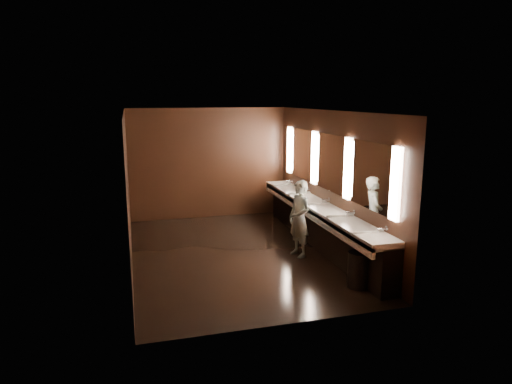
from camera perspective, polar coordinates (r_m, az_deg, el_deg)
floor at (r=9.18m, az=-2.52°, el=-7.69°), size 6.00×6.00×0.00m
ceiling at (r=8.66m, az=-2.69°, el=10.06°), size 4.00×6.00×0.02m
wall_back at (r=11.71m, az=-5.93°, el=3.58°), size 4.00×0.02×2.80m
wall_front at (r=6.00m, az=3.91°, el=-4.27°), size 4.00×0.02×2.80m
wall_left at (r=8.59m, az=-15.71°, el=0.22°), size 0.02×6.00×2.80m
wall_right at (r=9.45m, az=9.30°, el=1.53°), size 0.02×6.00×2.80m
sink_counter at (r=9.57m, az=7.99°, el=-3.86°), size 0.55×5.40×1.01m
mirror_band at (r=9.39m, az=9.26°, el=3.62°), size 0.06×5.03×1.15m
person at (r=8.89m, az=5.45°, el=-3.33°), size 0.49×0.62×1.50m
trash_bin at (r=7.74m, az=12.76°, el=-9.44°), size 0.50×0.50×0.59m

